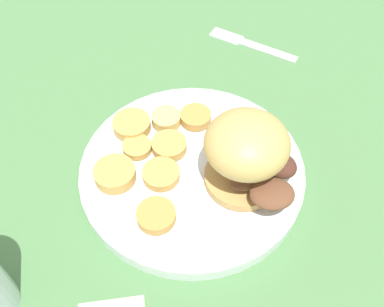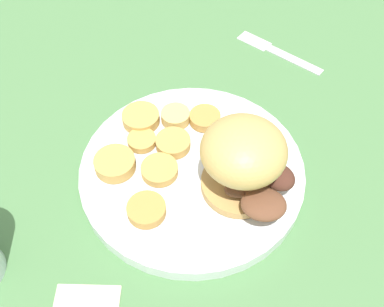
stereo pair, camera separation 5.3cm
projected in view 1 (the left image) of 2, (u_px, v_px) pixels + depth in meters
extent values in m
plane|color=#4C7A47|center=(192.00, 176.00, 0.56)|extent=(4.00, 4.00, 0.00)
cylinder|color=white|center=(192.00, 171.00, 0.55)|extent=(0.27, 0.27, 0.02)
torus|color=white|center=(192.00, 168.00, 0.55)|extent=(0.27, 0.27, 0.01)
cylinder|color=tan|center=(242.00, 177.00, 0.53)|extent=(0.09, 0.09, 0.01)
ellipsoid|color=brown|center=(273.00, 193.00, 0.49)|extent=(0.07, 0.06, 0.02)
ellipsoid|color=#563323|center=(237.00, 150.00, 0.53)|extent=(0.04, 0.05, 0.02)
ellipsoid|color=brown|center=(245.00, 165.00, 0.51)|extent=(0.03, 0.04, 0.02)
ellipsoid|color=brown|center=(257.00, 147.00, 0.53)|extent=(0.05, 0.06, 0.02)
ellipsoid|color=brown|center=(247.00, 166.00, 0.51)|extent=(0.03, 0.02, 0.02)
ellipsoid|color=#4C281E|center=(280.00, 165.00, 0.52)|extent=(0.04, 0.03, 0.02)
ellipsoid|color=brown|center=(250.00, 180.00, 0.50)|extent=(0.05, 0.05, 0.01)
ellipsoid|color=tan|center=(247.00, 144.00, 0.48)|extent=(0.09, 0.09, 0.06)
cylinder|color=tan|center=(161.00, 174.00, 0.53)|extent=(0.04, 0.04, 0.01)
cylinder|color=tan|center=(137.00, 147.00, 0.56)|extent=(0.04, 0.04, 0.01)
cylinder|color=#BC8942|center=(196.00, 117.00, 0.59)|extent=(0.04, 0.04, 0.01)
cylinder|color=tan|center=(169.00, 146.00, 0.56)|extent=(0.04, 0.04, 0.01)
cylinder|color=tan|center=(115.00, 174.00, 0.53)|extent=(0.05, 0.05, 0.02)
cylinder|color=#DBB766|center=(166.00, 119.00, 0.58)|extent=(0.04, 0.04, 0.01)
cylinder|color=#BC8942|center=(156.00, 215.00, 0.50)|extent=(0.04, 0.04, 0.01)
cylinder|color=tan|center=(132.00, 125.00, 0.58)|extent=(0.05, 0.05, 0.01)
cube|color=silver|center=(268.00, 50.00, 0.71)|extent=(0.10, 0.02, 0.00)
cube|color=silver|center=(226.00, 36.00, 0.73)|extent=(0.05, 0.03, 0.00)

